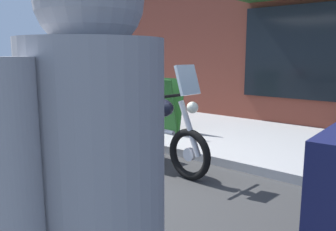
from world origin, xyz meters
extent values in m
plane|color=#343434|center=(0.00, 0.00, 0.00)|extent=(80.00, 80.00, 0.00)
torus|color=black|center=(0.90, 0.55, 0.32)|extent=(0.64, 0.13, 0.63)
cylinder|color=silver|center=(0.90, 0.55, 0.32)|extent=(0.16, 0.07, 0.16)
torus|color=black|center=(-0.60, 0.65, 0.32)|extent=(0.64, 0.13, 0.63)
cylinder|color=silver|center=(-0.60, 0.65, 0.32)|extent=(0.16, 0.07, 0.16)
cube|color=silver|center=(0.10, 0.60, 0.37)|extent=(0.46, 0.33, 0.32)
cylinder|color=silver|center=(0.15, 0.60, 0.54)|extent=(0.98, 0.12, 0.06)
ellipsoid|color=black|center=(0.35, 0.59, 0.84)|extent=(0.54, 0.31, 0.26)
cube|color=black|center=(-0.07, 0.61, 0.78)|extent=(0.61, 0.28, 0.11)
cube|color=black|center=(-0.40, 0.63, 0.76)|extent=(0.29, 0.24, 0.18)
cylinder|color=silver|center=(0.90, 0.55, 0.64)|extent=(0.35, 0.09, 0.67)
cylinder|color=black|center=(0.78, 0.56, 1.04)|extent=(0.08, 0.62, 0.04)
cube|color=silver|center=(0.86, 0.55, 1.22)|extent=(0.17, 0.33, 0.35)
sphere|color=#EAEACC|center=(0.94, 0.55, 0.90)|extent=(0.14, 0.14, 0.14)
cube|color=#B8B8B8|center=(-0.34, 0.87, 0.60)|extent=(0.45, 0.23, 0.44)
cube|color=black|center=(-0.34, 0.98, 0.60)|extent=(0.37, 0.04, 0.03)
ellipsoid|color=#591E19|center=(-0.35, 0.63, 0.94)|extent=(0.50, 0.35, 0.28)
torus|color=black|center=(-1.55, 0.72, 0.32)|extent=(0.65, 0.06, 0.64)
torus|color=black|center=(-2.59, 0.75, 0.32)|extent=(0.65, 0.06, 0.64)
cylinder|color=#B22323|center=(-2.07, 0.73, 0.60)|extent=(0.57, 0.05, 0.04)
cylinder|color=#B22323|center=(-2.28, 0.74, 0.44)|extent=(0.45, 0.05, 0.33)
cylinder|color=#B22323|center=(-2.26, 0.74, 0.72)|extent=(0.03, 0.03, 0.30)
ellipsoid|color=black|center=(-2.26, 0.74, 0.88)|extent=(0.22, 0.11, 0.06)
cylinder|color=#B22323|center=(-1.60, 0.72, 0.84)|extent=(0.04, 0.48, 0.03)
cylinder|color=#9E9EA3|center=(2.59, -2.16, 1.25)|extent=(0.42, 0.42, 0.61)
sphere|color=tan|center=(2.53, -2.16, 1.65)|extent=(0.17, 0.17, 0.17)
cylinder|color=#9E9EA3|center=(2.62, -2.38, 1.22)|extent=(0.10, 0.10, 0.58)
cylinder|color=#9E9EA3|center=(2.57, -1.93, 1.22)|extent=(0.10, 0.10, 0.58)
cube|color=#1E511E|center=(-0.71, 1.90, 0.60)|extent=(0.55, 0.20, 0.96)
cube|color=#1E511E|center=(-0.71, 2.12, 0.60)|extent=(0.55, 0.20, 0.96)
torus|color=black|center=(-3.31, 0.77, 0.36)|extent=(0.71, 0.18, 0.72)
cylinder|color=#1E5999|center=(-3.81, 0.67, 0.64)|extent=(0.56, 0.14, 0.04)
cylinder|color=#1E5999|center=(-4.01, 0.63, 0.48)|extent=(0.44, 0.12, 0.33)
cylinder|color=#1E5999|center=(-3.99, 0.64, 0.76)|extent=(0.03, 0.03, 0.30)
ellipsoid|color=black|center=(-3.99, 0.64, 0.92)|extent=(0.24, 0.14, 0.06)
cylinder|color=#1E5999|center=(-3.36, 0.76, 0.88)|extent=(0.12, 0.48, 0.03)
camera|label=1|loc=(3.34, -2.73, 1.51)|focal=37.23mm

